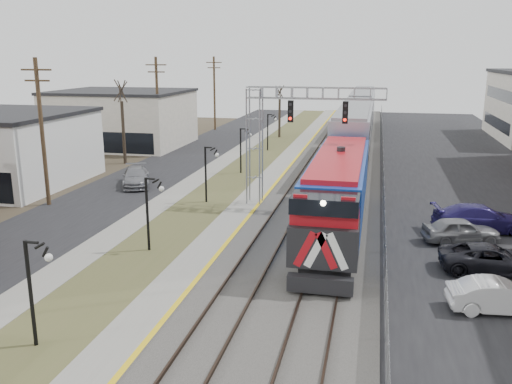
% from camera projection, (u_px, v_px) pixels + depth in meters
% --- Properties ---
extents(street_west, '(7.00, 120.00, 0.04)m').
position_uv_depth(street_west, '(148.00, 176.00, 46.50)').
color(street_west, black).
rests_on(street_west, ground).
extents(sidewalk, '(2.00, 120.00, 0.08)m').
position_uv_depth(sidewalk, '(198.00, 179.00, 45.55)').
color(sidewalk, gray).
rests_on(sidewalk, ground).
extents(grass_median, '(4.00, 120.00, 0.06)m').
position_uv_depth(grass_median, '(232.00, 181.00, 44.92)').
color(grass_median, '#4C4E29').
rests_on(grass_median, ground).
extents(platform, '(2.00, 120.00, 0.24)m').
position_uv_depth(platform, '(267.00, 181.00, 44.26)').
color(platform, gray).
rests_on(platform, ground).
extents(ballast_bed, '(8.00, 120.00, 0.20)m').
position_uv_depth(ballast_bed, '(329.00, 185.00, 43.21)').
color(ballast_bed, '#595651').
rests_on(ballast_bed, ground).
extents(parking_lot, '(16.00, 120.00, 0.04)m').
position_uv_depth(parking_lot, '(489.00, 194.00, 40.70)').
color(parking_lot, black).
rests_on(parking_lot, ground).
extents(platform_edge, '(0.24, 120.00, 0.01)m').
position_uv_depth(platform_edge, '(278.00, 180.00, 44.05)').
color(platform_edge, gold).
rests_on(platform_edge, platform).
extents(track_near, '(1.58, 120.00, 0.15)m').
position_uv_depth(track_near, '(304.00, 181.00, 43.59)').
color(track_near, '#2D2119').
rests_on(track_near, ballast_bed).
extents(track_far, '(1.58, 120.00, 0.15)m').
position_uv_depth(track_far, '(348.00, 183.00, 42.85)').
color(track_far, '#2D2119').
rests_on(track_far, ballast_bed).
extents(train, '(3.00, 63.05, 5.33)m').
position_uv_depth(train, '(356.00, 131.00, 53.49)').
color(train, '#133CA0').
rests_on(train, ground).
extents(signal_gantry, '(9.00, 1.07, 8.15)m').
position_uv_depth(signal_gantry, '(280.00, 126.00, 35.82)').
color(signal_gantry, gray).
rests_on(signal_gantry, ground).
extents(lampposts, '(0.14, 62.14, 4.00)m').
position_uv_depth(lampposts, '(150.00, 213.00, 28.62)').
color(lampposts, black).
rests_on(lampposts, ground).
extents(utility_poles, '(0.28, 80.28, 10.00)m').
position_uv_depth(utility_poles, '(42.00, 134.00, 36.45)').
color(utility_poles, '#4C3823').
rests_on(utility_poles, ground).
extents(fence, '(0.04, 120.00, 1.60)m').
position_uv_depth(fence, '(383.00, 179.00, 42.15)').
color(fence, gray).
rests_on(fence, ground).
extents(bare_trees, '(12.30, 42.30, 5.95)m').
position_uv_depth(bare_trees, '(152.00, 138.00, 49.79)').
color(bare_trees, '#382D23').
rests_on(bare_trees, ground).
extents(car_lot_b, '(4.17, 1.84, 1.33)m').
position_uv_depth(car_lot_b, '(500.00, 297.00, 21.74)').
color(car_lot_b, silver).
rests_on(car_lot_b, ground).
extents(car_lot_c, '(4.92, 2.53, 1.33)m').
position_uv_depth(car_lot_c, '(491.00, 260.00, 25.79)').
color(car_lot_c, black).
rests_on(car_lot_c, ground).
extents(car_lot_d, '(5.79, 3.17, 1.59)m').
position_uv_depth(car_lot_d, '(480.00, 219.00, 31.74)').
color(car_lot_d, navy).
rests_on(car_lot_d, ground).
extents(car_lot_e, '(4.44, 2.66, 1.41)m').
position_uv_depth(car_lot_e, '(461.00, 231.00, 29.85)').
color(car_lot_e, slate).
rests_on(car_lot_e, ground).
extents(car_street_b, '(3.85, 5.37, 1.44)m').
position_uv_depth(car_street_b, '(136.00, 177.00, 43.00)').
color(car_street_b, gray).
rests_on(car_street_b, ground).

